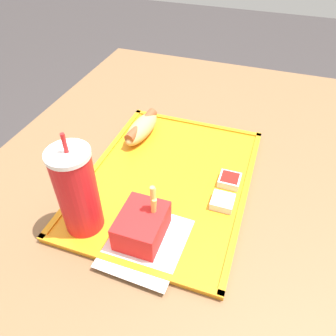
{
  "coord_description": "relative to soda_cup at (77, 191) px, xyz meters",
  "views": [
    {
      "loc": [
        -0.49,
        -0.14,
        1.25
      ],
      "look_at": [
        -0.0,
        0.03,
        0.79
      ],
      "focal_mm": 35.0,
      "sensor_mm": 36.0,
      "label": 1
    }
  ],
  "objects": [
    {
      "name": "sauce_cup_mayo",
      "position": [
        0.13,
        -0.23,
        -0.08
      ],
      "size": [
        0.04,
        0.04,
        0.02
      ],
      "color": "silver",
      "rests_on": "food_tray"
    },
    {
      "name": "food_tray",
      "position": [
        0.17,
        -0.11,
        -0.09
      ],
      "size": [
        0.46,
        0.34,
        0.01
      ],
      "color": "orange",
      "rests_on": "dining_table"
    },
    {
      "name": "dining_table",
      "position": [
        0.17,
        -0.14,
        -0.47
      ],
      "size": [
        1.29,
        0.92,
        0.75
      ],
      "color": "brown",
      "rests_on": "ground_plane"
    },
    {
      "name": "ground_plane",
      "position": [
        0.17,
        -0.14,
        -0.85
      ],
      "size": [
        8.0,
        8.0,
        0.0
      ],
      "primitive_type": "plane",
      "color": "#383333"
    },
    {
      "name": "sauce_cup_ketchup",
      "position": [
        0.2,
        -0.24,
        -0.08
      ],
      "size": [
        0.04,
        0.04,
        0.02
      ],
      "color": "silver",
      "rests_on": "food_tray"
    },
    {
      "name": "hot_dog_far",
      "position": [
        0.29,
        0.01,
        -0.06
      ],
      "size": [
        0.14,
        0.06,
        0.05
      ],
      "color": "tan",
      "rests_on": "food_tray"
    },
    {
      "name": "soda_cup",
      "position": [
        0.0,
        0.0,
        0.0
      ],
      "size": [
        0.07,
        0.07,
        0.21
      ],
      "color": "red",
      "rests_on": "food_tray"
    },
    {
      "name": "fries_carton",
      "position": [
        0.01,
        -0.11,
        -0.06
      ],
      "size": [
        0.1,
        0.08,
        0.11
      ],
      "color": "red",
      "rests_on": "food_tray"
    },
    {
      "name": "paper_napkin",
      "position": [
        -0.0,
        -0.12,
        -0.09
      ],
      "size": [
        0.16,
        0.14,
        0.0
      ],
      "color": "white",
      "rests_on": "food_tray"
    }
  ]
}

